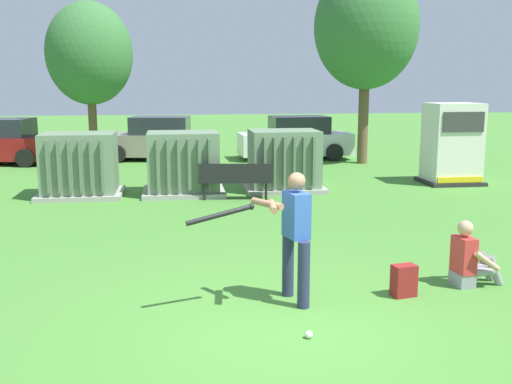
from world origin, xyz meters
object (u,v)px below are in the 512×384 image
generator_enclosure (452,144)px  park_bench (235,178)px  backpack (403,281)px  transformer_mid_east (284,161)px  seated_spectator (470,260)px  parked_car_left_of_center (158,140)px  batter (292,231)px  sports_ball (309,335)px  transformer_west (80,166)px  parked_car_right_of_center (296,139)px  transformer_mid_west (183,164)px

generator_enclosure → park_bench: generator_enclosure is taller
park_bench → backpack: 7.27m
transformer_mid_east → backpack: bearing=-89.1°
seated_spectator → parked_car_left_of_center: parked_car_left_of_center is taller
generator_enclosure → backpack: (-4.84, -8.66, -0.92)m
generator_enclosure → batter: (-6.39, -8.68, -0.16)m
park_bench → batter: batter is taller
sports_ball → transformer_west: bearing=112.6°
generator_enclosure → transformer_mid_east: bearing=-175.0°
park_bench → seated_spectator: bearing=-68.6°
transformer_mid_east → backpack: size_ratio=4.77×
transformer_mid_east → transformer_west: bearing=-178.3°
seated_spectator → parked_car_left_of_center: 15.69m
transformer_west → seated_spectator: size_ratio=2.18×
sports_ball → generator_enclosure: bearing=56.9°
seated_spectator → park_bench: bearing=111.4°
parked_car_right_of_center → park_bench: bearing=-112.0°
batter → parked_car_right_of_center: 15.12m
transformer_mid_west → batter: size_ratio=1.21×
transformer_mid_west → parked_car_left_of_center: (-0.83, 7.21, -0.04)m
transformer_mid_west → transformer_mid_east: bearing=4.4°
backpack → parked_car_left_of_center: size_ratio=0.10×
transformer_west → batter: size_ratio=1.21×
sports_ball → parked_car_right_of_center: parked_car_right_of_center is taller
transformer_mid_west → parked_car_left_of_center: size_ratio=0.48×
transformer_mid_east → sports_ball: (-1.45, -9.41, -0.74)m
seated_spectator → parked_car_right_of_center: size_ratio=0.23×
transformer_mid_west → transformer_mid_east: same height
generator_enclosure → park_bench: bearing=-166.2°
transformer_west → transformer_mid_west: size_ratio=1.00×
transformer_mid_west → batter: 8.14m
park_bench → sports_ball: 8.28m
generator_enclosure → parked_car_left_of_center: (-8.49, 6.57, -0.38)m
sports_ball → backpack: 1.98m
transformer_mid_west → sports_ball: transformer_mid_west is taller
transformer_mid_east → sports_ball: transformer_mid_east is taller
generator_enclosure → transformer_mid_west: bearing=-175.2°
transformer_mid_west → generator_enclosure: bearing=4.8°
batter → sports_ball: batter is taller
park_bench → parked_car_left_of_center: bearing=104.4°
seated_spectator → batter: bearing=-173.4°
sports_ball → backpack: (1.58, 1.18, 0.17)m
park_bench → transformer_mid_west: bearing=143.5°
seated_spectator → parked_car_right_of_center: 14.50m
transformer_mid_east → sports_ball: 9.55m
transformer_mid_east → batter: bearing=-99.8°
batter → parked_car_right_of_center: bearing=78.2°
transformer_mid_west → park_bench: 1.59m
parked_car_left_of_center → parked_car_right_of_center: bearing=-5.0°
park_bench → seated_spectator: 7.31m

